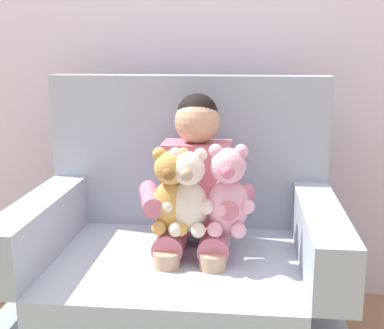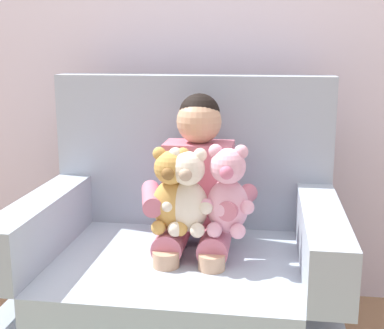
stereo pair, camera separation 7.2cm
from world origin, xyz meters
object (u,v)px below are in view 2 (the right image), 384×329
at_px(plush_honey, 171,193).
at_px(plush_pink, 228,193).
at_px(armchair, 182,273).
at_px(seated_child, 197,194).
at_px(plush_cream, 188,194).

xyz_separation_m(plush_honey, plush_pink, (0.20, 0.00, 0.01)).
relative_size(armchair, seated_child, 1.40).
relative_size(seated_child, plush_pink, 2.59).
distance_m(seated_child, plush_cream, 0.14).
height_order(armchair, plush_honey, armchair).
height_order(plush_honey, plush_pink, plush_pink).
bearing_deg(plush_cream, seated_child, 83.02).
distance_m(plush_honey, plush_pink, 0.20).
xyz_separation_m(seated_child, plush_cream, (-0.01, -0.14, 0.04)).
height_order(plush_cream, plush_honey, plush_cream).
height_order(seated_child, plush_cream, seated_child).
bearing_deg(plush_honey, plush_pink, -1.78).
bearing_deg(plush_pink, armchair, 170.25).
bearing_deg(plush_honey, plush_cream, -9.03).
bearing_deg(plush_pink, plush_honey, -156.47).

